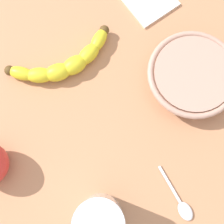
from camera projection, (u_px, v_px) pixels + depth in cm
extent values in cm
cube|color=#B47751|center=(97.00, 118.00, 59.93)|extent=(120.00, 120.00, 3.00)
ellipsoid|color=yellow|center=(21.00, 73.00, 58.53)|extent=(5.78, 5.73, 2.64)
ellipsoid|color=yellow|center=(40.00, 75.00, 58.45)|extent=(5.42, 6.30, 3.08)
ellipsoid|color=yellow|center=(58.00, 72.00, 58.57)|extent=(4.78, 6.20, 3.51)
ellipsoid|color=yellow|center=(75.00, 65.00, 58.90)|extent=(3.61, 5.56, 3.51)
ellipsoid|color=yellow|center=(89.00, 54.00, 59.40)|extent=(4.51, 6.15, 3.08)
ellipsoid|color=yellow|center=(99.00, 40.00, 60.05)|extent=(5.16, 6.06, 2.64)
sphere|color=#513819|center=(10.00, 71.00, 58.66)|extent=(2.05, 2.05, 2.05)
sphere|color=#513819|center=(104.00, 30.00, 60.52)|extent=(2.05, 2.05, 2.05)
cylinder|color=silver|center=(100.00, 220.00, 49.05)|extent=(8.12, 8.12, 11.08)
cylinder|color=#9ECE8E|center=(100.00, 219.00, 49.88)|extent=(7.62, 7.62, 8.88)
cylinder|color=tan|center=(191.00, 76.00, 57.99)|extent=(15.37, 15.37, 4.28)
torus|color=tan|center=(194.00, 74.00, 56.48)|extent=(17.91, 17.91, 1.20)
ellipsoid|color=silver|center=(185.00, 211.00, 54.25)|extent=(3.70, 2.55, 0.80)
cube|color=silver|center=(171.00, 186.00, 55.20)|extent=(8.51, 0.86, 0.25)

